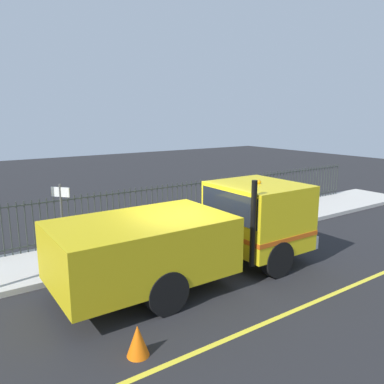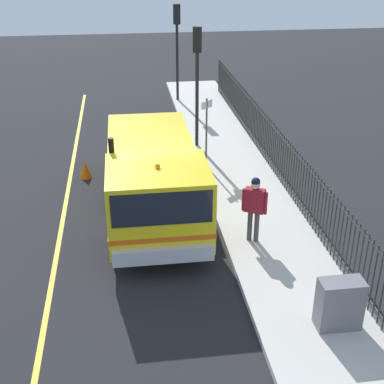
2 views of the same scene
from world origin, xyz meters
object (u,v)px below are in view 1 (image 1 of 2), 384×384
at_px(work_truck, 208,229).
at_px(traffic_cone, 138,341).
at_px(utility_cabinet, 262,202).
at_px(street_sign, 62,218).
at_px(worker_standing, 208,204).

distance_m(work_truck, traffic_cone, 3.78).
bearing_deg(utility_cabinet, traffic_cone, 122.63).
distance_m(work_truck, utility_cabinet, 6.09).
height_order(work_truck, utility_cabinet, work_truck).
distance_m(utility_cabinet, street_sign, 8.39).
height_order(work_truck, street_sign, work_truck).
relative_size(utility_cabinet, street_sign, 0.45).
bearing_deg(utility_cabinet, work_truck, 121.92).
distance_m(traffic_cone, street_sign, 4.17).
bearing_deg(street_sign, worker_standing, -85.26).
distance_m(work_truck, street_sign, 3.66).
bearing_deg(traffic_cone, utility_cabinet, -57.37).
xyz_separation_m(work_truck, utility_cabinet, (3.21, -5.15, -0.59)).
bearing_deg(traffic_cone, worker_standing, -47.75).
bearing_deg(utility_cabinet, worker_standing, 104.52).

